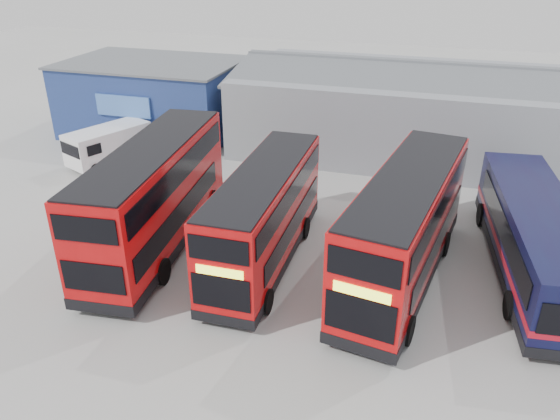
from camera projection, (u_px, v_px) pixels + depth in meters
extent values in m
plane|color=gray|center=(254.00, 301.00, 21.72)|extent=(120.00, 120.00, 0.00)
cube|color=navy|center=(154.00, 98.00, 39.65)|extent=(12.00, 8.00, 5.00)
cube|color=#565A5F|center=(151.00, 62.00, 38.50)|extent=(12.30, 8.30, 0.15)
cube|color=#4778CA|center=(123.00, 106.00, 35.92)|extent=(3.96, 0.15, 1.40)
cube|color=gray|center=(471.00, 116.00, 35.57)|extent=(30.00, 12.00, 5.00)
cube|color=#565A5F|center=(479.00, 84.00, 31.95)|extent=(30.50, 6.33, 1.29)
cube|color=#565A5F|center=(477.00, 65.00, 36.73)|extent=(30.50, 6.33, 1.29)
cube|color=red|center=(155.00, 195.00, 24.48)|extent=(3.91, 11.75, 4.45)
cube|color=black|center=(159.00, 234.00, 25.38)|extent=(3.96, 11.80, 0.49)
cube|color=black|center=(182.00, 213.00, 24.09)|extent=(1.06, 9.72, 1.04)
cube|color=black|center=(123.00, 207.00, 24.58)|extent=(1.06, 9.72, 1.04)
cube|color=black|center=(182.00, 170.00, 23.64)|extent=(1.17, 10.82, 1.04)
cube|color=black|center=(122.00, 165.00, 24.12)|extent=(1.17, 10.82, 1.04)
cube|color=black|center=(198.00, 162.00, 29.84)|extent=(2.46, 0.31, 1.48)
cube|color=black|center=(195.00, 127.00, 28.95)|extent=(2.46, 0.31, 1.04)
cube|color=#EAFA34|center=(197.00, 145.00, 29.40)|extent=(1.97, 0.25, 0.38)
cube|color=black|center=(93.00, 278.00, 19.70)|extent=(2.41, 0.30, 1.21)
cube|color=black|center=(84.00, 230.00, 18.81)|extent=(2.41, 0.30, 0.99)
cube|color=black|center=(149.00, 148.00, 23.48)|extent=(3.73, 11.57, 0.11)
cylinder|color=black|center=(212.00, 201.00, 28.68)|extent=(0.47, 1.17, 1.14)
cylinder|color=black|center=(165.00, 196.00, 29.14)|extent=(0.47, 1.17, 1.14)
cylinder|color=black|center=(162.00, 271.00, 22.62)|extent=(0.47, 1.17, 1.14)
cylinder|color=black|center=(103.00, 265.00, 23.08)|extent=(0.47, 1.17, 1.14)
cube|color=red|center=(264.00, 215.00, 23.40)|extent=(2.62, 10.29, 3.95)
cube|color=black|center=(265.00, 250.00, 24.20)|extent=(2.66, 10.33, 0.44)
cube|color=black|center=(241.00, 217.00, 24.25)|extent=(0.20, 8.69, 0.93)
cube|color=black|center=(295.00, 224.00, 23.64)|extent=(0.20, 8.69, 0.93)
cube|color=black|center=(236.00, 186.00, 23.17)|extent=(0.22, 9.67, 0.93)
cube|color=black|center=(293.00, 193.00, 22.56)|extent=(0.22, 9.67, 0.93)
cube|color=black|center=(221.00, 293.00, 19.24)|extent=(2.20, 0.09, 1.32)
cube|color=black|center=(218.00, 250.00, 18.45)|extent=(2.20, 0.09, 0.93)
cube|color=#EAFA34|center=(219.00, 272.00, 18.83)|extent=(1.76, 0.07, 0.34)
cube|color=black|center=(295.00, 181.00, 28.07)|extent=(2.15, 0.09, 1.07)
cube|color=black|center=(295.00, 148.00, 27.28)|extent=(2.15, 0.09, 0.88)
cube|color=black|center=(264.00, 172.00, 22.51)|extent=(2.47, 10.14, 0.10)
cylinder|color=black|center=(209.00, 292.00, 21.45)|extent=(0.33, 1.02, 1.02)
cylinder|color=black|center=(266.00, 301.00, 20.87)|extent=(0.33, 1.02, 1.02)
cylinder|color=black|center=(258.00, 221.00, 26.73)|extent=(0.33, 1.02, 1.02)
cylinder|color=black|center=(305.00, 228.00, 26.15)|extent=(0.33, 1.02, 1.02)
cube|color=red|center=(405.00, 226.00, 22.02)|extent=(4.35, 11.49, 4.33)
cube|color=black|center=(400.00, 267.00, 22.89)|extent=(4.40, 11.54, 0.48)
cube|color=black|center=(375.00, 226.00, 23.12)|extent=(1.50, 9.40, 1.01)
cube|color=black|center=(440.00, 240.00, 22.06)|extent=(1.50, 9.40, 1.01)
cube|color=black|center=(375.00, 191.00, 21.96)|extent=(1.67, 10.46, 1.01)
cube|color=black|center=(444.00, 204.00, 20.90)|extent=(1.67, 10.46, 1.01)
cube|color=black|center=(360.00, 317.00, 17.77)|extent=(2.38, 0.42, 1.44)
cube|color=black|center=(364.00, 267.00, 16.91)|extent=(2.38, 0.42, 1.01)
cube|color=#EAFA34|center=(362.00, 293.00, 17.33)|extent=(1.91, 0.34, 0.37)
cube|color=black|center=(433.00, 188.00, 26.82)|extent=(2.33, 0.41, 1.17)
cube|color=black|center=(438.00, 152.00, 25.95)|extent=(2.33, 0.41, 0.96)
cube|color=black|center=(411.00, 177.00, 21.04)|extent=(4.17, 11.31, 0.11)
cylinder|color=black|center=(339.00, 311.00, 20.27)|extent=(0.51, 1.15, 1.11)
cylinder|color=black|center=(407.00, 330.00, 19.27)|extent=(0.51, 1.15, 1.11)
cylinder|color=black|center=(389.00, 232.00, 25.68)|extent=(0.51, 1.15, 1.11)
cylinder|color=black|center=(444.00, 244.00, 24.68)|extent=(0.51, 1.15, 1.11)
cube|color=black|center=(534.00, 236.00, 22.72)|extent=(4.08, 12.23, 2.89)
cube|color=black|center=(528.00, 262.00, 23.29)|extent=(4.13, 12.28, 0.44)
cube|color=#B10D1D|center=(532.00, 247.00, 22.96)|extent=(4.12, 12.26, 0.27)
cube|color=black|center=(503.00, 227.00, 22.45)|extent=(1.21, 9.97, 1.04)
cube|color=black|center=(508.00, 176.00, 27.93)|extent=(2.44, 0.34, 1.42)
cylinder|color=black|center=(537.00, 219.00, 26.81)|extent=(0.48, 1.17, 1.13)
cylinder|color=black|center=(482.00, 215.00, 27.24)|extent=(0.48, 1.17, 1.13)
cylinder|color=black|center=(511.00, 306.00, 20.53)|extent=(0.48, 1.17, 1.13)
cube|color=white|center=(109.00, 143.00, 34.41)|extent=(3.96, 5.65, 2.00)
cube|color=black|center=(70.00, 150.00, 32.45)|extent=(1.76, 0.78, 0.74)
cube|color=black|center=(74.00, 142.00, 33.73)|extent=(0.41, 0.89, 0.63)
cube|color=black|center=(94.00, 150.00, 32.50)|extent=(0.41, 0.89, 0.63)
cylinder|color=black|center=(77.00, 162.00, 34.18)|extent=(0.52, 0.79, 0.76)
cylinder|color=black|center=(95.00, 169.00, 33.03)|extent=(0.52, 0.79, 0.76)
cylinder|color=black|center=(124.00, 146.00, 36.63)|extent=(0.52, 0.79, 0.76)
cylinder|color=black|center=(143.00, 153.00, 35.48)|extent=(0.52, 0.79, 0.76)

